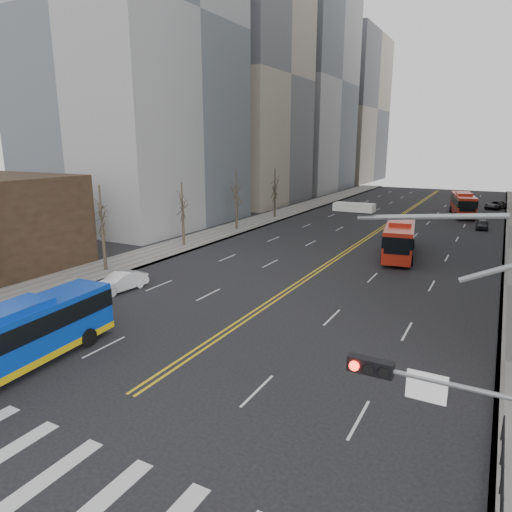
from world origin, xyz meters
TOP-DOWN VIEW (x-y plane):
  - ground at (0.00, 0.00)m, footprint 220.00×220.00m
  - sidewalk_left at (-16.50, 45.00)m, footprint 5.00×130.00m
  - crosswalk at (0.00, 0.00)m, footprint 26.70×4.00m
  - centerline at (0.00, 55.00)m, footprint 0.55×100.00m
  - office_towers at (0.12, 68.51)m, footprint 83.00×134.00m
  - signal_mast at (13.77, 2.00)m, footprint 5.37×0.37m
  - pedestrian_railing at (14.30, 6.00)m, footprint 0.06×6.06m
  - street_trees at (-7.18, 34.55)m, footprint 35.20×47.20m
  - blue_bus at (-6.37, 4.00)m, footprint 3.34×11.43m
  - red_bus_near at (4.99, 36.70)m, footprint 4.27×11.38m
  - red_bus_far at (8.20, 67.23)m, footprint 4.63×11.37m
  - car_white at (-10.96, 15.62)m, footprint 2.01×4.42m
  - car_dark_mid at (11.46, 56.36)m, footprint 1.55×3.65m
  - car_silver at (-6.47, 65.23)m, footprint 2.61×4.71m
  - car_dark_far at (12.50, 77.82)m, footprint 3.70×5.39m

SIDE VIEW (x-z plane):
  - ground at x=0.00m, z-range 0.00..0.00m
  - crosswalk at x=0.00m, z-range 0.00..0.01m
  - centerline at x=0.00m, z-range 0.00..0.01m
  - sidewalk_left at x=-16.50m, z-range 0.00..0.15m
  - car_dark_mid at x=11.46m, z-range 0.00..1.23m
  - car_silver at x=-6.47m, z-range 0.00..1.29m
  - car_dark_far at x=12.50m, z-range 0.00..1.37m
  - car_white at x=-10.96m, z-range 0.00..1.41m
  - pedestrian_railing at x=14.30m, z-range 0.31..1.33m
  - blue_bus at x=-6.37m, z-range 0.08..3.38m
  - red_bus_far at x=8.20m, z-range 0.20..3.72m
  - red_bus_near at x=4.99m, z-range 0.20..3.73m
  - signal_mast at x=13.77m, z-range 0.16..9.55m
  - street_trees at x=-7.18m, z-range 1.07..8.67m
  - office_towers at x=0.12m, z-range -5.08..52.92m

